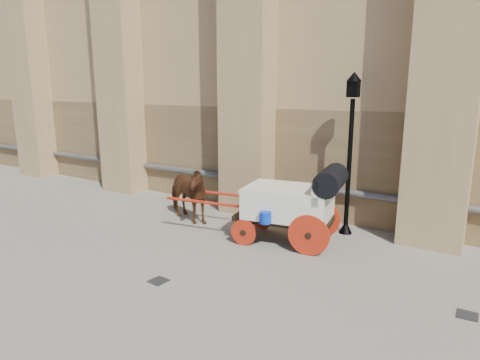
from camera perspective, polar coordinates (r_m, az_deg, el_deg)
The scene contains 6 objects.
ground at distance 9.31m, azimuth -5.26°, elevation -10.62°, with size 90.00×90.00×0.00m, color gray.
horse at distance 11.70m, azimuth -7.32°, elevation -1.73°, with size 0.84×1.85×1.56m, color #5A3118.
carriage at distance 10.03m, azimuth 7.22°, elevation -2.83°, with size 4.40×1.78×1.87m.
street_lamp at distance 10.69m, azimuth 14.45°, elevation 3.90°, with size 0.37×0.37×3.95m.
drain_grate_near at distance 8.52m, azimuth -10.81°, elevation -13.07°, with size 0.32×0.32×0.01m, color black.
drain_grate_far at distance 8.17m, azimuth 28.04°, elevation -15.62°, with size 0.32×0.32×0.01m, color black.
Camera 1 is at (5.19, -6.79, 3.69)m, focal length 32.00 mm.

